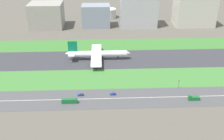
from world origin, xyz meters
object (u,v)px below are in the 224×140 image
at_px(bus_0, 70,101).
at_px(traffic_light, 179,84).
at_px(airliner, 97,54).
at_px(truck_0, 194,98).
at_px(car_2, 113,94).
at_px(cargo_warehouse, 194,11).
at_px(terminal_building, 47,15).
at_px(car_0, 81,95).
at_px(fuel_tank_west, 108,13).
at_px(hangar_building, 96,16).
at_px(office_tower, 138,10).

height_order(bus_0, traffic_light, traffic_light).
relative_size(airliner, truck_0, 7.74).
height_order(car_2, traffic_light, traffic_light).
bearing_deg(cargo_warehouse, terminal_building, 180.00).
relative_size(car_0, cargo_warehouse, 0.08).
xyz_separation_m(truck_0, fuel_tank_west, (-56.04, 237.00, 5.21)).
bearing_deg(car_2, airliner, 100.94).
height_order(airliner, bus_0, airliner).
height_order(car_0, car_2, same).
bearing_deg(truck_0, hangar_building, -68.80).
bearing_deg(terminal_building, fuel_tank_west, 27.86).
xyz_separation_m(car_0, car_2, (24.87, 0.00, 0.00)).
relative_size(truck_0, hangar_building, 0.22).
height_order(truck_0, fuel_tank_west, fuel_tank_west).
distance_m(truck_0, traffic_light, 19.33).
bearing_deg(car_0, office_tower, 69.44).
height_order(terminal_building, fuel_tank_west, terminal_building).
xyz_separation_m(bus_0, hangar_building, (17.70, 192.00, 12.99)).
height_order(truck_0, terminal_building, terminal_building).
height_order(airliner, truck_0, airliner).
height_order(airliner, office_tower, office_tower).
bearing_deg(fuel_tank_west, cargo_warehouse, -21.03).
bearing_deg(bus_0, traffic_light, -168.13).
height_order(airliner, fuel_tank_west, airliner).
distance_m(terminal_building, fuel_tank_west, 96.78).
distance_m(airliner, office_tower, 128.20).
distance_m(car_2, traffic_light, 53.82).
bearing_deg(car_0, bus_0, -127.31).
xyz_separation_m(car_2, office_tower, (43.41, 182.00, 20.79)).
bearing_deg(airliner, truck_0, -46.96).
height_order(traffic_light, fuel_tank_west, fuel_tank_west).
bearing_deg(terminal_building, car_2, -65.88).
bearing_deg(airliner, office_tower, 63.61).
height_order(truck_0, car_0, truck_0).
relative_size(car_2, office_tower, 0.09).
bearing_deg(office_tower, hangar_building, 180.00).
distance_m(car_0, car_2, 24.87).
xyz_separation_m(bus_0, truck_0, (92.18, -0.00, -0.15)).
bearing_deg(fuel_tank_west, airliner, -96.03).
xyz_separation_m(airliner, hangar_building, (-1.64, 114.00, 8.57)).
relative_size(office_tower, cargo_warehouse, 0.92).
relative_size(hangar_building, fuel_tank_west, 1.61).
xyz_separation_m(airliner, traffic_light, (66.27, -60.01, -1.94)).
bearing_deg(traffic_light, airliner, 137.84).
distance_m(truck_0, car_0, 85.15).
height_order(traffic_light, cargo_warehouse, cargo_warehouse).
bearing_deg(truck_0, bus_0, -0.00).
bearing_deg(traffic_light, terminal_building, 127.73).
distance_m(car_0, traffic_light, 78.47).
xyz_separation_m(airliner, terminal_building, (-68.35, 114.00, 10.19)).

